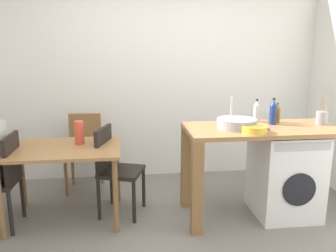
{
  "coord_description": "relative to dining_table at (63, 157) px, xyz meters",
  "views": [
    {
      "loc": [
        -0.35,
        -2.65,
        1.66
      ],
      "look_at": [
        0.02,
        0.45,
        0.95
      ],
      "focal_mm": 36.38,
      "sensor_mm": 36.0,
      "label": 1
    }
  ],
  "objects": [
    {
      "name": "scissors",
      "position": [
        1.88,
        -0.25,
        0.28
      ],
      "size": [
        0.15,
        0.06,
        0.01
      ],
      "color": "#B2B2B7",
      "rests_on": "kitchen_counter"
    },
    {
      "name": "bottle_clear_small",
      "position": [
        2.15,
        0.04,
        0.37
      ],
      "size": [
        0.06,
        0.06,
        0.2
      ],
      "color": "brown",
      "rests_on": "kitchen_counter"
    },
    {
      "name": "bottle_tall_green",
      "position": [
        1.96,
        0.11,
        0.38
      ],
      "size": [
        0.06,
        0.06,
        0.24
      ],
      "color": "silver",
      "rests_on": "kitchen_counter"
    },
    {
      "name": "mixing_bowl",
      "position": [
        1.76,
        -0.35,
        0.31
      ],
      "size": [
        0.23,
        0.23,
        0.06
      ],
      "color": "gold",
      "rests_on": "kitchen_counter"
    },
    {
      "name": "wall_back",
      "position": [
        0.99,
        1.17,
        0.71
      ],
      "size": [
        4.6,
        0.1,
        2.7
      ],
      "primitive_type": "cube",
      "color": "white",
      "rests_on": "ground_plane"
    },
    {
      "name": "dining_table",
      "position": [
        0.0,
        0.0,
        0.0
      ],
      "size": [
        1.1,
        0.76,
        0.74
      ],
      "color": "#9E7042",
      "rests_on": "ground_plane"
    },
    {
      "name": "vase",
      "position": [
        0.15,
        0.1,
        0.21
      ],
      "size": [
        0.09,
        0.09,
        0.23
      ],
      "primitive_type": "cylinder",
      "color": "#D84C38",
      "rests_on": "dining_table"
    },
    {
      "name": "bottle_squat_brown",
      "position": [
        2.07,
        -0.03,
        0.4
      ],
      "size": [
        0.07,
        0.07,
        0.26
      ],
      "color": "navy",
      "rests_on": "kitchen_counter"
    },
    {
      "name": "tap",
      "position": [
        1.66,
        0.03,
        0.42
      ],
      "size": [
        0.02,
        0.02,
        0.28
      ],
      "primitive_type": "cylinder",
      "color": "#B2B2B7",
      "rests_on": "kitchen_counter"
    },
    {
      "name": "utensil_crock",
      "position": [
        2.56,
        -0.1,
        0.35
      ],
      "size": [
        0.11,
        0.11,
        0.3
      ],
      "color": "gray",
      "rests_on": "kitchen_counter"
    },
    {
      "name": "sink_basin",
      "position": [
        1.66,
        -0.15,
        0.32
      ],
      "size": [
        0.38,
        0.38,
        0.09
      ],
      "primitive_type": "cylinder",
      "color": "#9EA0A5",
      "rests_on": "kitchen_counter"
    },
    {
      "name": "ground_plane",
      "position": [
        0.99,
        -0.58,
        -0.64
      ],
      "size": [
        5.46,
        5.46,
        0.0
      ],
      "primitive_type": "plane",
      "color": "slate"
    },
    {
      "name": "washing_machine",
      "position": [
        2.19,
        -0.15,
        -0.21
      ],
      "size": [
        0.6,
        0.61,
        0.86
      ],
      "color": "white",
      "rests_on": "ground_plane"
    },
    {
      "name": "chair_spare_by_wall",
      "position": [
        0.1,
        0.77,
        -0.14
      ],
      "size": [
        0.42,
        0.42,
        0.9
      ],
      "rotation": [
        0.0,
        0.0,
        3.09
      ],
      "color": "olive",
      "rests_on": "ground_plane"
    },
    {
      "name": "kitchen_counter",
      "position": [
        1.72,
        -0.15,
        0.12
      ],
      "size": [
        1.5,
        0.68,
        0.92
      ],
      "color": "#9E7042",
      "rests_on": "ground_plane"
    },
    {
      "name": "chair_opposite",
      "position": [
        0.48,
        0.07,
        -0.14
      ],
      "size": [
        0.5,
        0.5,
        0.9
      ],
      "rotation": [
        0.0,
        0.0,
        -1.88
      ],
      "color": "black",
      "rests_on": "ground_plane"
    },
    {
      "name": "chair_person_seat",
      "position": [
        -0.55,
        -0.1,
        -0.14
      ],
      "size": [
        0.4,
        0.4,
        0.9
      ],
      "rotation": [
        0.0,
        0.0,
        1.57
      ],
      "color": "black",
      "rests_on": "ground_plane"
    }
  ]
}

